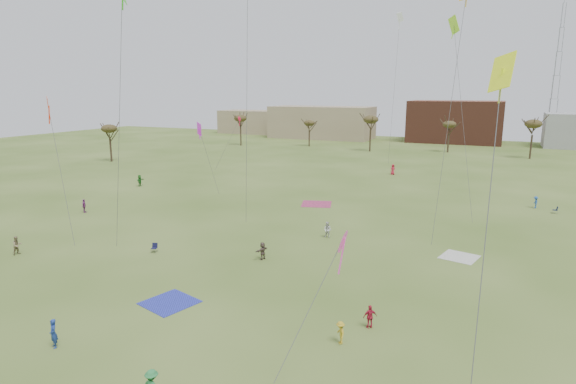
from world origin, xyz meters
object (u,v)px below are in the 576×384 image
at_px(camp_chair_left, 154,250).
at_px(radio_tower, 556,75).
at_px(flyer_near_right, 53,334).
at_px(spectator_fore_a, 370,317).
at_px(camp_chair_right, 555,211).

xyz_separation_m(camp_chair_left, radio_tower, (40.85, 119.55, 18.95)).
height_order(camp_chair_left, radio_tower, radio_tower).
xyz_separation_m(flyer_near_right, radio_tower, (35.04, 135.38, 18.32)).
distance_m(spectator_fore_a, camp_chair_right, 40.14).
distance_m(camp_chair_left, camp_chair_right, 47.93).
relative_size(camp_chair_left, radio_tower, 0.02).
height_order(flyer_near_right, camp_chair_left, flyer_near_right).
height_order(spectator_fore_a, camp_chair_left, spectator_fore_a).
height_order(flyer_near_right, radio_tower, radio_tower).
height_order(spectator_fore_a, camp_chair_right, spectator_fore_a).
bearing_deg(spectator_fore_a, radio_tower, -134.26).
bearing_deg(camp_chair_left, camp_chair_right, 23.27).
relative_size(spectator_fore_a, camp_chair_left, 1.78).
bearing_deg(flyer_near_right, camp_chair_left, 136.98).
relative_size(flyer_near_right, radio_tower, 0.04).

